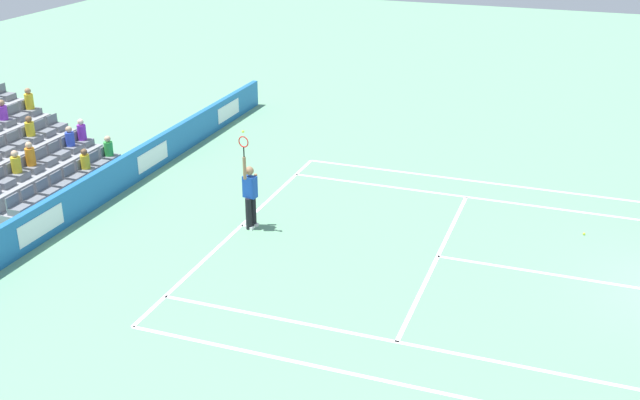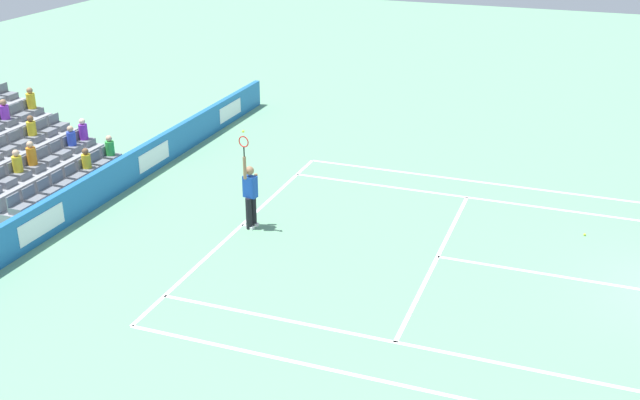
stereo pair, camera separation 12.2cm
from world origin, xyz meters
The scene contains 12 objects.
line_baseline centered at (0.00, -11.89, 0.00)m, with size 10.97×0.10×0.01m, color white.
line_service centered at (0.00, -6.40, 0.00)m, with size 8.23×0.10×0.01m, color white.
line_centre_service centered at (0.00, -3.20, 0.00)m, with size 0.10×6.40×0.01m, color white.
line_singles_sideline_left centered at (4.12, -5.95, 0.00)m, with size 0.10×11.89×0.01m, color white.
line_singles_sideline_right centered at (-4.12, -5.95, 0.00)m, with size 0.10×11.89×0.01m, color white.
line_doubles_sideline_left centered at (5.49, -5.95, 0.00)m, with size 0.10×11.89×0.01m, color white.
line_doubles_sideline_right centered at (-5.49, -5.95, 0.00)m, with size 0.10×11.89×0.01m, color white.
line_centre_mark centered at (0.00, -11.79, 0.00)m, with size 0.10×0.20×0.01m, color white.
sponsor_barrier centered at (0.00, -16.43, 0.51)m, with size 22.10×0.22×1.03m.
tennis_player centered at (0.03, -11.58, 0.99)m, with size 0.52×0.39×2.85m.
stadium_stand centered at (-0.01, -19.99, 0.82)m, with size 4.96×4.75×2.94m.
loose_tennis_ball centered at (-2.58, -2.96, 0.03)m, with size 0.07×0.07×0.07m, color #D1E533.
Camera 1 is at (17.43, -3.29, 9.03)m, focal length 43.33 mm.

